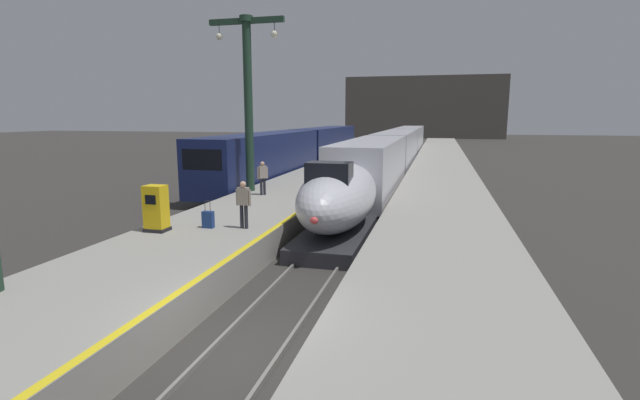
# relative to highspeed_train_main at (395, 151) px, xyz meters

# --- Properties ---
(ground_plane) EXTENTS (260.00, 260.00, 0.00)m
(ground_plane) POSITION_rel_highspeed_train_main_xyz_m (0.00, -33.76, -1.95)
(ground_plane) COLOR #33302D
(platform_left) EXTENTS (4.80, 110.00, 1.05)m
(platform_left) POSITION_rel_highspeed_train_main_xyz_m (-4.05, -9.01, -1.43)
(platform_left) COLOR gray
(platform_left) RESTS_ON ground
(platform_right) EXTENTS (4.80, 110.00, 1.05)m
(platform_right) POSITION_rel_highspeed_train_main_xyz_m (4.05, -9.01, -1.43)
(platform_right) COLOR gray
(platform_right) RESTS_ON ground
(platform_left_safety_stripe) EXTENTS (0.20, 107.80, 0.01)m
(platform_left_safety_stripe) POSITION_rel_highspeed_train_main_xyz_m (-1.77, -9.01, -0.90)
(platform_left_safety_stripe) COLOR yellow
(platform_left_safety_stripe) RESTS_ON platform_left
(rail_main_left) EXTENTS (0.08, 110.00, 0.12)m
(rail_main_left) POSITION_rel_highspeed_train_main_xyz_m (-0.75, -6.26, -1.89)
(rail_main_left) COLOR slate
(rail_main_left) RESTS_ON ground
(rail_main_right) EXTENTS (0.08, 110.00, 0.12)m
(rail_main_right) POSITION_rel_highspeed_train_main_xyz_m (0.75, -6.26, -1.89)
(rail_main_right) COLOR slate
(rail_main_right) RESTS_ON ground
(rail_secondary_left) EXTENTS (0.08, 110.00, 0.12)m
(rail_secondary_left) POSITION_rel_highspeed_train_main_xyz_m (-8.85, -6.26, -1.89)
(rail_secondary_left) COLOR slate
(rail_secondary_left) RESTS_ON ground
(rail_secondary_right) EXTENTS (0.08, 110.00, 0.12)m
(rail_secondary_right) POSITION_rel_highspeed_train_main_xyz_m (-7.35, -6.26, -1.89)
(rail_secondary_right) COLOR slate
(rail_secondary_right) RESTS_ON ground
(highspeed_train_main) EXTENTS (2.92, 57.55, 3.60)m
(highspeed_train_main) POSITION_rel_highspeed_train_main_xyz_m (0.00, 0.00, 0.00)
(highspeed_train_main) COLOR silver
(highspeed_train_main) RESTS_ON ground
(regional_train_adjacent) EXTENTS (2.85, 36.60, 3.80)m
(regional_train_adjacent) POSITION_rel_highspeed_train_main_xyz_m (-8.10, -2.17, 0.18)
(regional_train_adjacent) COLOR #141E4C
(regional_train_adjacent) RESTS_ON ground
(station_column_mid) EXTENTS (4.00, 0.68, 8.90)m
(station_column_mid) POSITION_rel_highspeed_train_main_xyz_m (-5.90, -19.19, 4.47)
(station_column_mid) COLOR #1E3828
(station_column_mid) RESTS_ON platform_left
(passenger_near_edge) EXTENTS (0.57, 0.24, 1.69)m
(passenger_near_edge) POSITION_rel_highspeed_train_main_xyz_m (-2.79, -27.21, 0.09)
(passenger_near_edge) COLOR #23232D
(passenger_near_edge) RESTS_ON platform_left
(passenger_mid_platform) EXTENTS (0.45, 0.42, 1.69)m
(passenger_mid_platform) POSITION_rel_highspeed_train_main_xyz_m (-4.75, -20.32, 0.09)
(passenger_mid_platform) COLOR #23232D
(passenger_mid_platform) RESTS_ON platform_left
(rolling_suitcase) EXTENTS (0.40, 0.22, 0.98)m
(rolling_suitcase) POSITION_rel_highspeed_train_main_xyz_m (-4.06, -27.46, -0.60)
(rolling_suitcase) COLOR navy
(rolling_suitcase) RESTS_ON platform_left
(ticket_machine_yellow) EXTENTS (0.76, 0.62, 1.60)m
(ticket_machine_yellow) POSITION_rel_highspeed_train_main_xyz_m (-5.55, -28.33, -0.16)
(ticket_machine_yellow) COLOR yellow
(ticket_machine_yellow) RESTS_ON platform_left
(terminus_back_wall) EXTENTS (36.00, 2.00, 14.00)m
(terminus_back_wall) POSITION_rel_highspeed_train_main_xyz_m (0.00, 68.24, 5.05)
(terminus_back_wall) COLOR #4C4742
(terminus_back_wall) RESTS_ON ground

